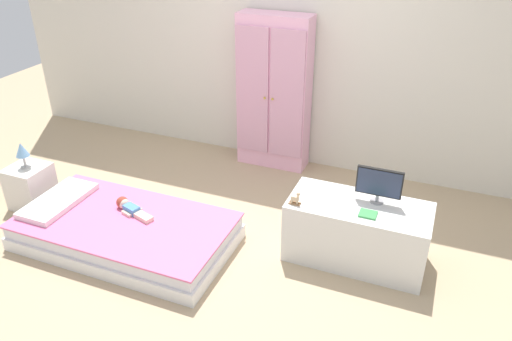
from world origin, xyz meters
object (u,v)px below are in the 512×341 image
at_px(tv_monitor, 379,184).
at_px(rocking_horse_toy, 296,199).
at_px(doll, 128,207).
at_px(wardrobe, 274,93).
at_px(tv_stand, 357,232).
at_px(book_green, 368,214).
at_px(bed, 126,231).
at_px(table_lamp, 22,151).
at_px(nightstand, 31,186).

height_order(tv_monitor, rocking_horse_toy, tv_monitor).
relative_size(doll, tv_monitor, 1.17).
distance_m(doll, wardrobe, 1.81).
bearing_deg(rocking_horse_toy, wardrobe, 116.20).
bearing_deg(doll, tv_stand, 11.92).
distance_m(tv_stand, rocking_horse_toy, 0.55).
bearing_deg(tv_stand, tv_monitor, 38.02).
xyz_separation_m(tv_monitor, book_green, (-0.03, -0.19, -0.15)).
relative_size(wardrobe, book_green, 12.43).
xyz_separation_m(bed, doll, (-0.04, 0.12, 0.15)).
height_order(table_lamp, tv_monitor, tv_monitor).
distance_m(bed, book_green, 1.89).
xyz_separation_m(bed, table_lamp, (-1.10, 0.16, 0.44)).
xyz_separation_m(doll, book_green, (1.85, 0.27, 0.23)).
height_order(tv_stand, tv_monitor, tv_monitor).
bearing_deg(table_lamp, tv_stand, 6.75).
xyz_separation_m(table_lamp, tv_monitor, (2.94, 0.42, 0.10)).
bearing_deg(wardrobe, table_lamp, -137.26).
distance_m(bed, rocking_horse_toy, 1.40).
height_order(table_lamp, rocking_horse_toy, table_lamp).
bearing_deg(nightstand, wardrobe, 42.74).
relative_size(bed, wardrobe, 1.10).
xyz_separation_m(wardrobe, book_green, (1.21, -1.35, -0.27)).
relative_size(bed, rocking_horse_toy, 15.96).
bearing_deg(tv_monitor, bed, -162.56).
bearing_deg(tv_monitor, wardrobe, 136.80).
xyz_separation_m(wardrobe, rocking_horse_toy, (0.69, -1.41, -0.23)).
height_order(tv_monitor, book_green, tv_monitor).
xyz_separation_m(doll, wardrobe, (0.64, 1.62, 0.50)).
xyz_separation_m(table_lamp, tv_stand, (2.84, 0.34, -0.30)).
relative_size(bed, nightstand, 4.35).
bearing_deg(table_lamp, nightstand, 90.00).
relative_size(table_lamp, tv_stand, 0.23).
height_order(bed, tv_monitor, tv_monitor).
distance_m(nightstand, book_green, 2.94).
bearing_deg(nightstand, tv_stand, 6.75).
height_order(nightstand, wardrobe, wardrobe).
relative_size(bed, tv_stand, 1.64).
height_order(doll, tv_stand, tv_stand).
bearing_deg(rocking_horse_toy, nightstand, -176.02).
xyz_separation_m(bed, wardrobe, (0.60, 1.74, 0.65)).
xyz_separation_m(nightstand, book_green, (2.91, 0.23, 0.30)).
relative_size(wardrobe, tv_stand, 1.48).
bearing_deg(rocking_horse_toy, bed, -165.85).
bearing_deg(bed, tv_stand, 15.96).
bearing_deg(tv_monitor, doll, -166.34).
bearing_deg(tv_stand, book_green, -54.47).
bearing_deg(doll, table_lamp, 177.93).
height_order(bed, nightstand, nightstand).
height_order(tv_stand, book_green, book_green).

